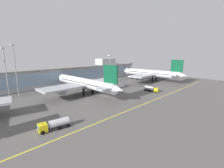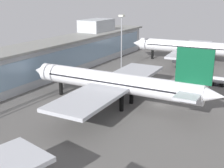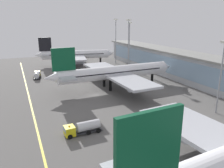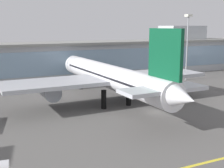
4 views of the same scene
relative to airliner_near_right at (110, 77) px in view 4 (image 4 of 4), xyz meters
name	(u,v)px [view 4 (image 4 of 4)]	position (x,y,z in m)	size (l,w,h in m)	color
ground_plane	(156,112)	(5.69, -10.27, -6.15)	(198.60, 198.60, 0.00)	#5B5956
terminal_building	(87,59)	(7.54, 34.65, 0.35)	(144.85, 14.00, 17.35)	#ADB2B7
airliner_near_right	(110,77)	(0.00, 0.00, 0.00)	(47.01, 54.54, 16.90)	black
apron_light_mast_west	(188,37)	(34.92, 16.90, 7.75)	(1.80, 1.80, 20.83)	gray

